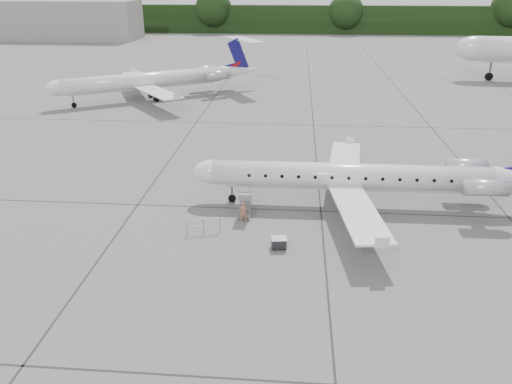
# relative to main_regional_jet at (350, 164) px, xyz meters

# --- Properties ---
(ground) EXTENTS (320.00, 320.00, 0.00)m
(ground) POSITION_rel_main_regional_jet_xyz_m (2.36, -7.03, -3.31)
(ground) COLOR #61615F
(ground) RESTS_ON ground
(treeline) EXTENTS (260.00, 4.00, 8.00)m
(treeline) POSITION_rel_main_regional_jet_xyz_m (2.36, 122.97, 0.69)
(treeline) COLOR black
(treeline) RESTS_ON ground
(terminal_building) EXTENTS (40.00, 14.00, 10.00)m
(terminal_building) POSITION_rel_main_regional_jet_xyz_m (-67.64, 102.97, 1.69)
(terminal_building) COLOR gray
(terminal_building) RESTS_ON ground
(main_regional_jet) EXTENTS (25.92, 18.73, 6.62)m
(main_regional_jet) POSITION_rel_main_regional_jet_xyz_m (0.00, 0.00, 0.00)
(main_regional_jet) COLOR silver
(main_regional_jet) RESTS_ON ground
(airstair) EXTENTS (0.86, 2.23, 2.08)m
(airstair) POSITION_rel_main_regional_jet_xyz_m (-7.46, -2.13, -2.27)
(airstair) COLOR silver
(airstair) RESTS_ON ground
(passenger) EXTENTS (0.63, 0.48, 1.54)m
(passenger) POSITION_rel_main_regional_jet_xyz_m (-7.45, -3.39, -2.54)
(passenger) COLOR #946250
(passenger) RESTS_ON ground
(safety_railing) EXTENTS (2.12, 0.73, 1.00)m
(safety_railing) POSITION_rel_main_regional_jet_xyz_m (-9.94, -5.25, -2.81)
(safety_railing) COLOR gray
(safety_railing) RESTS_ON ground
(baggage_cart) EXTENTS (1.00, 0.86, 0.79)m
(baggage_cart) POSITION_rel_main_regional_jet_xyz_m (-4.86, -6.82, -2.92)
(baggage_cart) COLOR black
(baggage_cart) RESTS_ON ground
(bg_regional_left) EXTENTS (35.21, 32.63, 7.51)m
(bg_regional_left) POSITION_rel_main_regional_jet_xyz_m (-24.91, 32.86, 0.45)
(bg_regional_left) COLOR silver
(bg_regional_left) RESTS_ON ground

